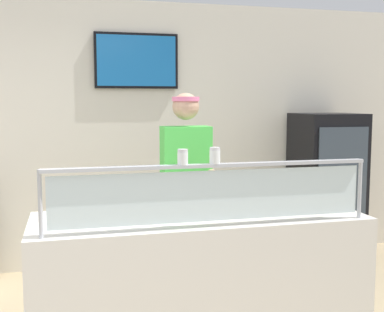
{
  "coord_description": "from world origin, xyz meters",
  "views": [
    {
      "loc": [
        0.25,
        -2.68,
        1.69
      ],
      "look_at": [
        1.04,
        0.41,
        1.34
      ],
      "focal_mm": 46.12,
      "sensor_mm": 36.0,
      "label": 1
    }
  ],
  "objects_px": {
    "parmesan_shaker": "(183,158)",
    "drink_fridge": "(326,188)",
    "worker_figure": "(187,189)",
    "pizza_tray": "(213,209)",
    "pizza_server": "(209,207)",
    "pepper_flake_shaker": "(215,157)"
  },
  "relations": [
    {
      "from": "parmesan_shaker",
      "to": "drink_fridge",
      "type": "height_order",
      "value": "drink_fridge"
    },
    {
      "from": "worker_figure",
      "to": "pizza_tray",
      "type": "bearing_deg",
      "value": -86.01
    },
    {
      "from": "pizza_server",
      "to": "parmesan_shaker",
      "type": "xyz_separation_m",
      "value": [
        -0.27,
        -0.38,
        0.38
      ]
    },
    {
      "from": "pizza_server",
      "to": "worker_figure",
      "type": "bearing_deg",
      "value": 89.42
    },
    {
      "from": "parmesan_shaker",
      "to": "pepper_flake_shaker",
      "type": "height_order",
      "value": "pepper_flake_shaker"
    },
    {
      "from": "pepper_flake_shaker",
      "to": "worker_figure",
      "type": "height_order",
      "value": "worker_figure"
    },
    {
      "from": "pizza_tray",
      "to": "worker_figure",
      "type": "distance_m",
      "value": 0.6
    },
    {
      "from": "pizza_tray",
      "to": "pizza_server",
      "type": "distance_m",
      "value": 0.05
    },
    {
      "from": "pizza_tray",
      "to": "pizza_server",
      "type": "relative_size",
      "value": 1.67
    },
    {
      "from": "pizza_server",
      "to": "parmesan_shaker",
      "type": "height_order",
      "value": "parmesan_shaker"
    },
    {
      "from": "pepper_flake_shaker",
      "to": "worker_figure",
      "type": "relative_size",
      "value": 0.06
    },
    {
      "from": "pizza_server",
      "to": "worker_figure",
      "type": "distance_m",
      "value": 0.62
    },
    {
      "from": "pizza_server",
      "to": "worker_figure",
      "type": "xyz_separation_m",
      "value": [
        -0.01,
        0.62,
        0.02
      ]
    },
    {
      "from": "pizza_tray",
      "to": "worker_figure",
      "type": "xyz_separation_m",
      "value": [
        -0.04,
        0.6,
        0.04
      ]
    },
    {
      "from": "pizza_tray",
      "to": "parmesan_shaker",
      "type": "xyz_separation_m",
      "value": [
        -0.31,
        -0.4,
        0.4
      ]
    },
    {
      "from": "parmesan_shaker",
      "to": "drink_fridge",
      "type": "xyz_separation_m",
      "value": [
        2.0,
        1.89,
        -0.58
      ]
    },
    {
      "from": "pizza_server",
      "to": "pepper_flake_shaker",
      "type": "bearing_deg",
      "value": -102.71
    },
    {
      "from": "parmesan_shaker",
      "to": "pepper_flake_shaker",
      "type": "bearing_deg",
      "value": -0.0
    },
    {
      "from": "pepper_flake_shaker",
      "to": "drink_fridge",
      "type": "height_order",
      "value": "drink_fridge"
    },
    {
      "from": "parmesan_shaker",
      "to": "worker_figure",
      "type": "bearing_deg",
      "value": 75.15
    },
    {
      "from": "pizza_server",
      "to": "parmesan_shaker",
      "type": "distance_m",
      "value": 0.61
    },
    {
      "from": "pepper_flake_shaker",
      "to": "parmesan_shaker",
      "type": "bearing_deg",
      "value": 180.0
    }
  ]
}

